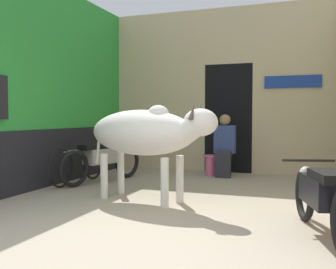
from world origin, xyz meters
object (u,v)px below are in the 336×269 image
at_px(shopkeeper_seated, 224,144).
at_px(plastic_stool, 210,165).
at_px(bicycle, 78,164).
at_px(cow, 146,133).
at_px(motorcycle_near, 322,196).
at_px(motorcycle_far, 103,159).

xyz_separation_m(shopkeeper_seated, plastic_stool, (-0.30, 0.04, -0.44)).
bearing_deg(bicycle, shopkeeper_seated, 34.21).
bearing_deg(plastic_stool, cow, -96.87).
bearing_deg(motorcycle_near, bicycle, 153.96).
bearing_deg(motorcycle_near, cow, 156.92).
distance_m(motorcycle_near, shopkeeper_seated, 4.01).
xyz_separation_m(motorcycle_near, motorcycle_far, (-3.71, 2.22, 0.01)).
relative_size(motorcycle_far, plastic_stool, 4.46).
bearing_deg(shopkeeper_seated, plastic_stool, 172.02).
xyz_separation_m(cow, motorcycle_far, (-1.39, 1.23, -0.55)).
height_order(cow, motorcycle_far, cow).
bearing_deg(bicycle, motorcycle_near, -26.04).
bearing_deg(plastic_stool, motorcycle_far, -140.00).
height_order(motorcycle_near, motorcycle_far, motorcycle_far).
relative_size(cow, bicycle, 1.30).
distance_m(cow, shopkeeper_seated, 2.71).
height_order(bicycle, plastic_stool, bicycle).
bearing_deg(motorcycle_near, shopkeeper_seated, 115.36).
bearing_deg(motorcycle_near, plastic_stool, 118.79).
bearing_deg(plastic_stool, shopkeeper_seated, -7.98).
height_order(shopkeeper_seated, plastic_stool, shopkeeper_seated).
height_order(motorcycle_far, shopkeeper_seated, shopkeeper_seated).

